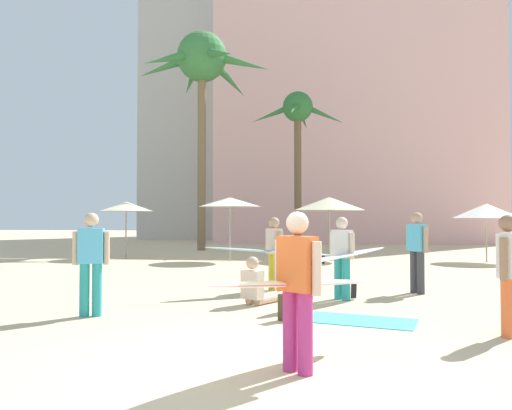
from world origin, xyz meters
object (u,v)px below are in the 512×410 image
Objects in this scene: beach_towel at (359,320)px; person_far_left at (298,284)px; cafe_umbrella_0 at (126,206)px; cafe_umbrella_2 at (486,211)px; person_mid_right at (274,251)px; palm_tree_far_left at (298,120)px; person_near_left at (417,249)px; person_far_right at (91,259)px; person_mid_left at (258,288)px; person_near_right at (508,270)px; cafe_umbrella_1 at (230,202)px; backpack at (289,307)px; person_mid_center at (342,255)px; cafe_umbrella_3 at (329,204)px; palm_tree_left at (202,66)px.

beach_towel is 0.77× the size of person_far_left.
cafe_umbrella_0 is 0.98× the size of cafe_umbrella_2.
beach_towel is 3.51m from person_mid_right.
person_near_left is at bearing -77.75° from palm_tree_far_left.
person_mid_right is at bearing 122.96° from person_far_right.
cafe_umbrella_0 is 12.29m from person_mid_left.
beach_towel is at bearing -53.43° from cafe_umbrella_0.
person_near_right is (1.96, -0.81, 0.91)m from beach_towel.
person_mid_left is at bearing 143.07° from beach_towel.
cafe_umbrella_1 is at bearing -10.25° from cafe_umbrella_0.
beach_towel is 1.14m from backpack.
person_mid_center is 4.71m from person_far_right.
cafe_umbrella_3 is at bearing 91.27° from beach_towel.
cafe_umbrella_1 is 11.32m from backpack.
person_far_right is (-4.13, -11.80, -1.26)m from cafe_umbrella_3.
person_mid_left is (-0.03, -16.59, -6.46)m from palm_tree_far_left.
palm_tree_far_left is 8.12× the size of person_mid_left.
person_mid_right is 1.28× the size of person_far_left.
cafe_umbrella_1 is 9.45m from person_near_left.
palm_tree_far_left is 4.82× the size of person_far_right.
palm_tree_left is 19.22m from person_far_right.
palm_tree_left reaches higher than cafe_umbrella_2.
beach_towel is at bearing -84.42° from palm_tree_far_left.
person_far_right is (-2.64, -18.13, -5.83)m from palm_tree_far_left.
person_mid_center is (0.93, 1.99, 0.70)m from backpack.
person_mid_left is (-1.78, 1.34, 0.30)m from beach_towel.
cafe_umbrella_2 is at bearing -0.24° from cafe_umbrella_0.
person_far_left is (-0.85, -2.66, 0.91)m from beach_towel.
cafe_umbrella_0 is 1.38× the size of person_near_right.
person_far_left is at bearing -107.73° from beach_towel.
beach_towel is 2.24m from person_mid_left.
person_near_right reaches higher than beach_towel.
person_mid_center reaches higher than beach_towel.
palm_tree_left is 5.01× the size of person_far_left.
person_mid_right is (-0.52, 3.06, 0.70)m from backpack.
backpack is at bearing -74.81° from cafe_umbrella_1.
person_near_right is at bearing 98.47° from person_mid_right.
person_mid_right is 5.21m from person_near_right.
cafe_umbrella_2 is (14.03, -0.06, -0.21)m from cafe_umbrella_0.
person_mid_center is at bearing 108.67° from person_mid_right.
cafe_umbrella_1 is 9.65m from person_mid_center.
cafe_umbrella_3 is 14.33m from person_far_left.
person_near_left is (-4.06, -8.32, -0.94)m from cafe_umbrella_2.
cafe_umbrella_0 is 0.90× the size of person_mid_center.
person_mid_center is (6.46, -14.96, -8.61)m from palm_tree_left.
cafe_umbrella_3 is 1.24× the size of person_far_left.
person_near_right is at bearing -49.53° from cafe_umbrella_0.
person_far_left is (-0.59, -14.26, -1.28)m from cafe_umbrella_3.
person_mid_right is 1.73× the size of person_near_right.
cafe_umbrella_2 is 9.31m from person_near_left.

